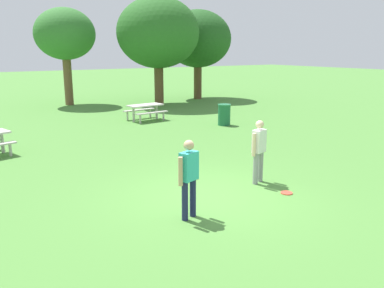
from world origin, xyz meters
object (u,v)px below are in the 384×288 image
Objects in this scene: person_thrower at (189,174)px; tree_tall_left at (65,35)px; tree_broad_center at (158,33)px; tree_far_right at (198,39)px; person_catcher at (259,147)px; trash_can_further_along at (224,115)px; picnic_table_far at (145,109)px; frisbee at (287,193)px.

tree_tall_left is at bearing 80.44° from person_thrower.
tree_broad_center is 1.08× the size of tree_far_right.
person_catcher is 0.25× the size of tree_broad_center.
person_thrower is 10.50m from trash_can_further_along.
trash_can_further_along is 0.16× the size of tree_far_right.
trash_can_further_along is at bearing -117.13° from tree_far_right.
picnic_table_far is 6.69m from tree_broad_center.
trash_can_further_along is (4.21, 7.93, 0.47)m from frisbee.
person_thrower is 19.14m from tree_tall_left.
tree_tall_left is 0.90× the size of tree_broad_center.
person_thrower is at bearing -116.66° from tree_broad_center.
tree_far_right is (8.81, 16.91, 4.01)m from frisbee.
frisbee is 0.05× the size of tree_far_right.
picnic_table_far is at bearing 79.70° from person_catcher.
tree_far_right is (3.79, 1.37, -0.28)m from tree_broad_center.
person_thrower is 5.81× the size of frisbee.
tree_far_right is at bearing 60.93° from person_catcher.
person_catcher is at bearing -100.30° from picnic_table_far.
tree_far_right reaches higher than frisbee.
tree_tall_left reaches higher than person_catcher.
picnic_table_far is at bearing 67.51° from person_thrower.
person_thrower is 1.00× the size of person_catcher.
tree_far_right is (8.43, -1.76, -0.19)m from tree_tall_left.
picnic_table_far is 3.94m from trash_can_further_along.
person_thrower is 2.86m from person_catcher.
picnic_table_far is 0.32× the size of tree_tall_left.
person_catcher is 1.36m from frisbee.
tree_tall_left is (0.42, 17.67, 3.27)m from person_catcher.
frisbee is 19.14m from tree_tall_left.
person_catcher is at bearing -91.36° from tree_tall_left.
person_catcher is 10.21m from picnic_table_far.
frisbee is at bearing -117.53° from tree_far_right.
tree_broad_center reaches higher than trash_can_further_along.
tree_far_right is at bearing 62.87° from trash_can_further_along.
tree_broad_center reaches higher than tree_tall_left.
person_catcher is 1.71× the size of trash_can_further_along.
tree_broad_center is (7.77, 15.47, 3.37)m from person_thrower.
picnic_table_far is at bearing 80.78° from frisbee.
tree_far_right is at bearing 39.91° from picnic_table_far.
tree_broad_center is at bearing 63.34° from person_thrower.
person_thrower is 0.89× the size of picnic_table_far.
frisbee is at bearing -117.97° from trash_can_further_along.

